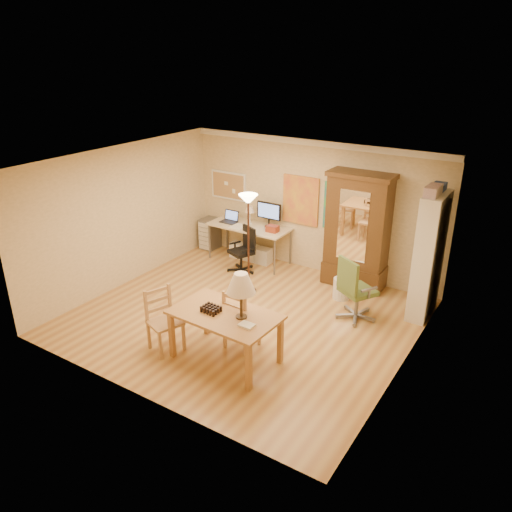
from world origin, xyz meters
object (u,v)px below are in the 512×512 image
Objects in this scene: office_chair_black at (243,260)px; office_chair_green at (355,303)px; computer_desk at (252,239)px; bookshelf at (429,257)px; armoire at (357,238)px; dining_table at (231,306)px.

office_chair_green is (2.72, -0.59, 0.05)m from office_chair_black.
computer_desk is 3.11m from office_chair_green.
computer_desk is at bearing 174.55° from bookshelf.
computer_desk is 0.79× the size of armoire.
dining_table is at bearing -61.45° from computer_desk.
computer_desk is at bearing 104.92° from office_chair_black.
bookshelf is (3.79, -0.36, 0.59)m from computer_desk.
computer_desk is (-1.81, 3.33, -0.44)m from dining_table.
dining_table is 0.71× the size of armoire.
armoire reaches higher than bookshelf.
computer_desk is at bearing 118.55° from dining_table.
computer_desk is 3.86m from bookshelf.
office_chair_black is at bearing -163.20° from armoire.
dining_table is 3.57m from bookshelf.
armoire is at bearing 163.11° from bookshelf.
office_chair_green is at bearing -67.12° from armoire.
dining_table is at bearing -58.91° from office_chair_black.
computer_desk is 2.40m from armoire.
office_chair_green is 1.45m from bookshelf.
dining_table is 0.90× the size of computer_desk.
armoire is (2.34, 0.08, 0.48)m from computer_desk.
dining_table is 1.68× the size of office_chair_black.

